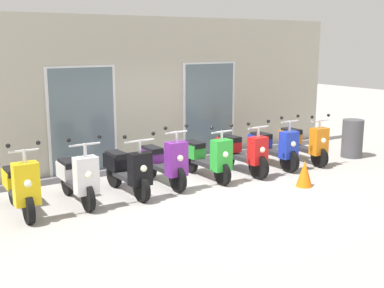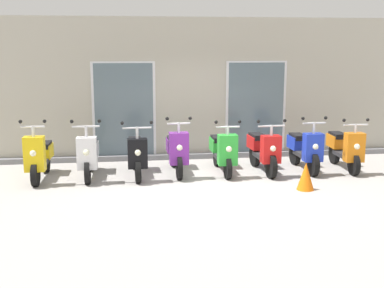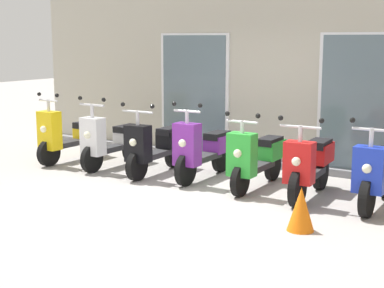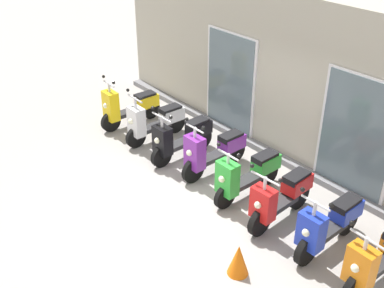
{
  "view_description": "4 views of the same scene",
  "coord_description": "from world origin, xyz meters",
  "px_view_note": "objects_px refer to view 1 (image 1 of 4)",
  "views": [
    {
      "loc": [
        -5.03,
        -7.11,
        2.76
      ],
      "look_at": [
        0.09,
        0.8,
        0.79
      ],
      "focal_mm": 45.66,
      "sensor_mm": 36.0,
      "label": 1
    },
    {
      "loc": [
        -1.49,
        -9.16,
        2.62
      ],
      "look_at": [
        -0.24,
        0.31,
        0.74
      ],
      "focal_mm": 46.21,
      "sensor_mm": 36.0,
      "label": 2
    },
    {
      "loc": [
        4.17,
        -6.74,
        2.2
      ],
      "look_at": [
        -0.51,
        0.61,
        0.61
      ],
      "focal_mm": 54.15,
      "sensor_mm": 36.0,
      "label": 3
    },
    {
      "loc": [
        5.3,
        -4.41,
        5.13
      ],
      "look_at": [
        -0.8,
        0.63,
        0.61
      ],
      "focal_mm": 44.35,
      "sensor_mm": 36.0,
      "label": 4
    }
  ],
  "objects_px": {
    "scooter_blue": "(273,147)",
    "traffic_cone": "(305,173)",
    "scooter_purple": "(164,161)",
    "scooter_red": "(242,152)",
    "scooter_yellow": "(20,186)",
    "scooter_white": "(77,177)",
    "scooter_black": "(127,170)",
    "scooter_green": "(207,156)",
    "trash_bin": "(352,138)",
    "scooter_orange": "(304,142)"
  },
  "relations": [
    {
      "from": "traffic_cone",
      "to": "trash_bin",
      "type": "relative_size",
      "value": 0.56
    },
    {
      "from": "scooter_blue",
      "to": "scooter_orange",
      "type": "xyz_separation_m",
      "value": [
        0.89,
        -0.05,
        0.01
      ]
    },
    {
      "from": "scooter_black",
      "to": "scooter_orange",
      "type": "distance_m",
      "value": 4.48
    },
    {
      "from": "scooter_blue",
      "to": "scooter_black",
      "type": "bearing_deg",
      "value": -179.56
    },
    {
      "from": "scooter_green",
      "to": "scooter_orange",
      "type": "bearing_deg",
      "value": -1.84
    },
    {
      "from": "traffic_cone",
      "to": "trash_bin",
      "type": "bearing_deg",
      "value": 22.51
    },
    {
      "from": "scooter_blue",
      "to": "trash_bin",
      "type": "xyz_separation_m",
      "value": [
        2.3,
        -0.28,
        -0.01
      ]
    },
    {
      "from": "scooter_yellow",
      "to": "scooter_white",
      "type": "distance_m",
      "value": 0.97
    },
    {
      "from": "scooter_black",
      "to": "traffic_cone",
      "type": "bearing_deg",
      "value": -24.44
    },
    {
      "from": "scooter_green",
      "to": "scooter_blue",
      "type": "bearing_deg",
      "value": -1.03
    },
    {
      "from": "scooter_yellow",
      "to": "scooter_red",
      "type": "relative_size",
      "value": 1.0
    },
    {
      "from": "scooter_purple",
      "to": "scooter_orange",
      "type": "distance_m",
      "value": 3.65
    },
    {
      "from": "scooter_green",
      "to": "traffic_cone",
      "type": "distance_m",
      "value": 1.97
    },
    {
      "from": "scooter_blue",
      "to": "scooter_purple",
      "type": "bearing_deg",
      "value": 177.92
    },
    {
      "from": "scooter_green",
      "to": "trash_bin",
      "type": "distance_m",
      "value": 4.1
    },
    {
      "from": "scooter_purple",
      "to": "scooter_orange",
      "type": "relative_size",
      "value": 1.05
    },
    {
      "from": "scooter_yellow",
      "to": "scooter_red",
      "type": "distance_m",
      "value": 4.59
    },
    {
      "from": "scooter_white",
      "to": "scooter_black",
      "type": "height_order",
      "value": "scooter_white"
    },
    {
      "from": "scooter_white",
      "to": "scooter_blue",
      "type": "relative_size",
      "value": 0.99
    },
    {
      "from": "scooter_red",
      "to": "traffic_cone",
      "type": "relative_size",
      "value": 2.99
    },
    {
      "from": "scooter_yellow",
      "to": "scooter_black",
      "type": "distance_m",
      "value": 1.92
    },
    {
      "from": "scooter_yellow",
      "to": "scooter_purple",
      "type": "xyz_separation_m",
      "value": [
        2.75,
        0.15,
        0.01
      ]
    },
    {
      "from": "scooter_green",
      "to": "scooter_orange",
      "type": "relative_size",
      "value": 1.03
    },
    {
      "from": "scooter_black",
      "to": "scooter_purple",
      "type": "relative_size",
      "value": 0.97
    },
    {
      "from": "scooter_yellow",
      "to": "scooter_blue",
      "type": "xyz_separation_m",
      "value": [
        5.51,
        0.05,
        -0.01
      ]
    },
    {
      "from": "scooter_orange",
      "to": "traffic_cone",
      "type": "distance_m",
      "value": 1.97
    },
    {
      "from": "scooter_white",
      "to": "traffic_cone",
      "type": "bearing_deg",
      "value": -19.3
    },
    {
      "from": "scooter_blue",
      "to": "traffic_cone",
      "type": "xyz_separation_m",
      "value": [
        -0.49,
        -1.44,
        -0.21
      ]
    },
    {
      "from": "scooter_purple",
      "to": "scooter_blue",
      "type": "height_order",
      "value": "scooter_purple"
    },
    {
      "from": "scooter_purple",
      "to": "scooter_blue",
      "type": "distance_m",
      "value": 2.76
    },
    {
      "from": "scooter_white",
      "to": "scooter_purple",
      "type": "distance_m",
      "value": 1.79
    },
    {
      "from": "scooter_green",
      "to": "scooter_orange",
      "type": "xyz_separation_m",
      "value": [
        2.67,
        -0.09,
        0.01
      ]
    },
    {
      "from": "scooter_purple",
      "to": "scooter_red",
      "type": "bearing_deg",
      "value": -4.64
    },
    {
      "from": "scooter_black",
      "to": "scooter_blue",
      "type": "bearing_deg",
      "value": 0.44
    },
    {
      "from": "scooter_black",
      "to": "traffic_cone",
      "type": "distance_m",
      "value": 3.42
    },
    {
      "from": "trash_bin",
      "to": "scooter_purple",
      "type": "bearing_deg",
      "value": 175.68
    },
    {
      "from": "scooter_purple",
      "to": "scooter_green",
      "type": "relative_size",
      "value": 1.01
    },
    {
      "from": "scooter_yellow",
      "to": "scooter_white",
      "type": "bearing_deg",
      "value": 1.74
    },
    {
      "from": "scooter_black",
      "to": "scooter_yellow",
      "type": "bearing_deg",
      "value": -179.41
    },
    {
      "from": "scooter_green",
      "to": "traffic_cone",
      "type": "height_order",
      "value": "scooter_green"
    },
    {
      "from": "scooter_white",
      "to": "trash_bin",
      "type": "relative_size",
      "value": 1.66
    },
    {
      "from": "scooter_green",
      "to": "scooter_yellow",
      "type": "bearing_deg",
      "value": -178.77
    },
    {
      "from": "scooter_yellow",
      "to": "scooter_red",
      "type": "height_order",
      "value": "scooter_yellow"
    },
    {
      "from": "traffic_cone",
      "to": "trash_bin",
      "type": "height_order",
      "value": "trash_bin"
    },
    {
      "from": "scooter_blue",
      "to": "scooter_green",
      "type": "bearing_deg",
      "value": 178.97
    },
    {
      "from": "scooter_yellow",
      "to": "scooter_white",
      "type": "height_order",
      "value": "scooter_yellow"
    },
    {
      "from": "scooter_blue",
      "to": "traffic_cone",
      "type": "distance_m",
      "value": 1.53
    },
    {
      "from": "scooter_yellow",
      "to": "traffic_cone",
      "type": "xyz_separation_m",
      "value": [
        5.02,
        -1.39,
        -0.22
      ]
    },
    {
      "from": "scooter_yellow",
      "to": "trash_bin",
      "type": "distance_m",
      "value": 7.82
    },
    {
      "from": "scooter_blue",
      "to": "traffic_cone",
      "type": "bearing_deg",
      "value": -108.77
    }
  ]
}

